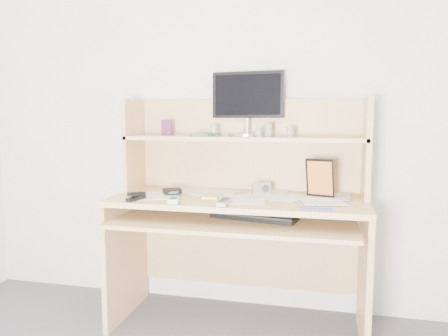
% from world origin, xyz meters
% --- Properties ---
extents(back_wall, '(3.60, 0.04, 2.50)m').
position_xyz_m(back_wall, '(0.00, 1.80, 1.25)').
color(back_wall, silver).
rests_on(back_wall, floor).
extents(desk, '(1.40, 0.70, 1.30)m').
position_xyz_m(desk, '(0.00, 1.56, 0.69)').
color(desk, '#D9B16F').
rests_on(desk, floor).
extents(paper_clutter, '(1.32, 0.54, 0.01)m').
position_xyz_m(paper_clutter, '(0.00, 1.48, 0.75)').
color(paper_clutter, white).
rests_on(paper_clutter, desk).
extents(keyboard, '(0.48, 0.25, 0.03)m').
position_xyz_m(keyboard, '(0.11, 1.41, 0.67)').
color(keyboard, black).
rests_on(keyboard, desk).
extents(tv_remote, '(0.06, 0.17, 0.02)m').
position_xyz_m(tv_remote, '(-0.03, 1.25, 0.76)').
color(tv_remote, '#A4A39E').
rests_on(tv_remote, paper_clutter).
extents(flip_phone, '(0.06, 0.10, 0.03)m').
position_xyz_m(flip_phone, '(-0.29, 1.24, 0.77)').
color(flip_phone, '#ACACAE').
rests_on(flip_phone, paper_clutter).
extents(stapler, '(0.07, 0.13, 0.04)m').
position_xyz_m(stapler, '(-0.51, 1.26, 0.78)').
color(stapler, black).
rests_on(stapler, paper_clutter).
extents(wallet, '(0.13, 0.12, 0.03)m').
position_xyz_m(wallet, '(-0.39, 1.49, 0.77)').
color(wallet, black).
rests_on(wallet, paper_clutter).
extents(sticky_note_pad, '(0.09, 0.09, 0.01)m').
position_xyz_m(sticky_note_pad, '(-0.14, 1.42, 0.76)').
color(sticky_note_pad, yellow).
rests_on(sticky_note_pad, desk).
extents(digital_camera, '(0.11, 0.08, 0.06)m').
position_xyz_m(digital_camera, '(0.11, 1.59, 0.79)').
color(digital_camera, '#A1A1A4').
rests_on(digital_camera, paper_clutter).
extents(game_case, '(0.15, 0.06, 0.21)m').
position_xyz_m(game_case, '(0.44, 1.55, 0.86)').
color(game_case, black).
rests_on(game_case, paper_clutter).
extents(blue_pen, '(0.15, 0.01, 0.01)m').
position_xyz_m(blue_pen, '(0.43, 1.22, 0.76)').
color(blue_pen, '#1C31D5').
rests_on(blue_pen, paper_clutter).
extents(card_box, '(0.07, 0.03, 0.09)m').
position_xyz_m(card_box, '(-0.48, 1.67, 1.13)').
color(card_box, maroon).
rests_on(card_box, desk).
extents(shelf_book, '(0.15, 0.18, 0.02)m').
position_xyz_m(shelf_book, '(-0.23, 1.64, 1.09)').
color(shelf_book, '#2F7549').
rests_on(shelf_book, desk).
extents(chip_stack_a, '(0.05, 0.05, 0.05)m').
position_xyz_m(chip_stack_a, '(0.09, 1.61, 1.11)').
color(chip_stack_a, black).
rests_on(chip_stack_a, desk).
extents(chip_stack_b, '(0.04, 0.04, 0.07)m').
position_xyz_m(chip_stack_b, '(-0.18, 1.67, 1.12)').
color(chip_stack_b, silver).
rests_on(chip_stack_b, desk).
extents(chip_stack_c, '(0.06, 0.06, 0.06)m').
position_xyz_m(chip_stack_c, '(0.27, 1.63, 1.11)').
color(chip_stack_c, black).
rests_on(chip_stack_c, desk).
extents(chip_stack_d, '(0.06, 0.06, 0.08)m').
position_xyz_m(chip_stack_d, '(0.14, 1.64, 1.12)').
color(chip_stack_d, silver).
rests_on(chip_stack_d, desk).
extents(monitor, '(0.44, 0.22, 0.38)m').
position_xyz_m(monitor, '(0.00, 1.73, 1.28)').
color(monitor, '#AEADB2').
rests_on(monitor, desk).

